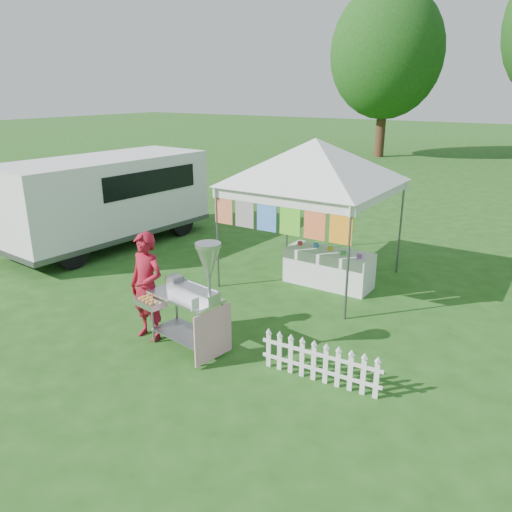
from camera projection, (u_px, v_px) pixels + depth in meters
The scene contains 8 objects.
ground at pixel (211, 345), 8.05m from camera, with size 120.00×120.00×0.00m, color #204B15.
canopy_main at pixel (316, 139), 9.86m from camera, with size 4.24×4.24×3.45m.
tree_left at pixel (386, 53), 28.32m from camera, with size 6.40×6.40×9.53m.
donut_cart at pixel (193, 288), 7.49m from camera, with size 1.42×0.88×1.84m.
vendor at pixel (147, 287), 8.02m from camera, with size 0.66×0.43×1.80m, color maroon.
cargo_van at pixel (110, 197), 13.04m from camera, with size 2.57×5.60×2.27m.
picket_fence at pixel (320, 363), 6.96m from camera, with size 1.80×0.13×0.56m.
display_table at pixel (329, 268), 10.40m from camera, with size 1.80×0.70×0.75m, color white.
Camera 1 is at (4.55, -5.59, 3.93)m, focal length 35.00 mm.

